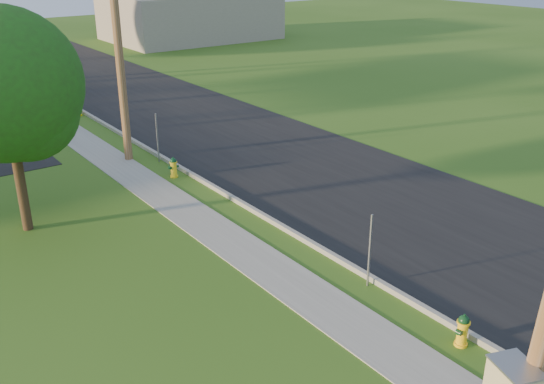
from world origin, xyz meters
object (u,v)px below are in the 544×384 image
object	(u,v)px
utility_pole_mid	(117,35)
hydrant_near	(463,330)
hydrant_far	(79,109)
tree_verge	(9,91)
hydrant_mid	(174,167)

from	to	relation	value
utility_pole_mid	hydrant_near	world-z (taller)	utility_pole_mid
hydrant_near	hydrant_far	distance (m)	23.58
tree_verge	hydrant_mid	world-z (taller)	tree_verge
utility_pole_mid	hydrant_far	bearing A→B (deg)	84.39
utility_pole_mid	hydrant_mid	distance (m)	5.43
hydrant_mid	tree_verge	bearing A→B (deg)	-166.06
utility_pole_mid	hydrant_near	bearing A→B (deg)	-87.37
utility_pole_mid	hydrant_near	xyz separation A→B (m)	(0.72, -15.80, -4.57)
utility_pole_mid	hydrant_mid	world-z (taller)	utility_pole_mid
utility_pole_mid	tree_verge	bearing A→B (deg)	-139.92
utility_pole_mid	hydrant_far	distance (m)	9.07
hydrant_near	hydrant_mid	world-z (taller)	hydrant_mid
hydrant_mid	hydrant_near	bearing A→B (deg)	-89.14
tree_verge	hydrant_near	world-z (taller)	tree_verge
utility_pole_mid	hydrant_far	world-z (taller)	utility_pole_mid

